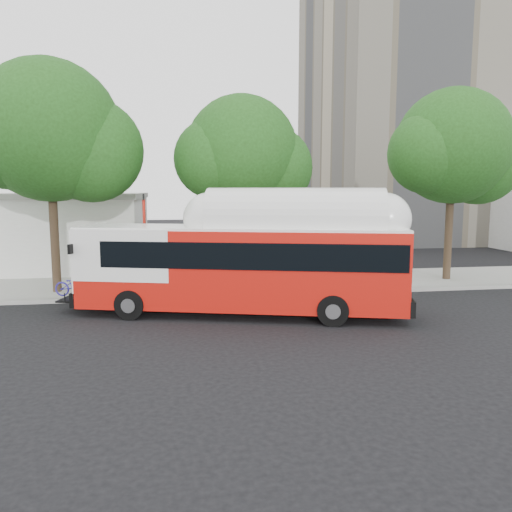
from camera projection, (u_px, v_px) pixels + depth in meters
The scene contains 11 objects.
ground at pixel (292, 319), 17.24m from camera, with size 120.00×120.00×0.00m, color black.
sidewalk at pixel (262, 283), 23.60m from camera, with size 60.00×5.00×0.15m, color gray.
curb_strip at pixel (272, 294), 21.05m from camera, with size 60.00×0.30×0.15m, color gray.
red_curb_segment at pixel (200, 296), 20.60m from camera, with size 10.00×0.32×0.16m, color maroon.
street_tree_left at pixel (62, 137), 20.53m from camera, with size 6.67×5.80×9.74m.
street_tree_mid at pixel (250, 157), 22.31m from camera, with size 5.75×5.00×8.62m.
street_tree_right at pixel (461, 151), 23.59m from camera, with size 6.21×5.40×9.18m.
apartment_tower at pixel (419, 43), 45.09m from camera, with size 18.00×18.00×37.00m.
low_commercial_bldg at pixel (0, 230), 28.55m from camera, with size 16.20×10.20×4.25m.
transit_bus at pixel (243, 268), 17.64m from camera, with size 12.36×5.43×3.62m.
signal_pole at pixel (145, 245), 20.27m from camera, with size 0.12×0.41×4.28m.
Camera 1 is at (-3.82, -16.41, 4.43)m, focal length 35.00 mm.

